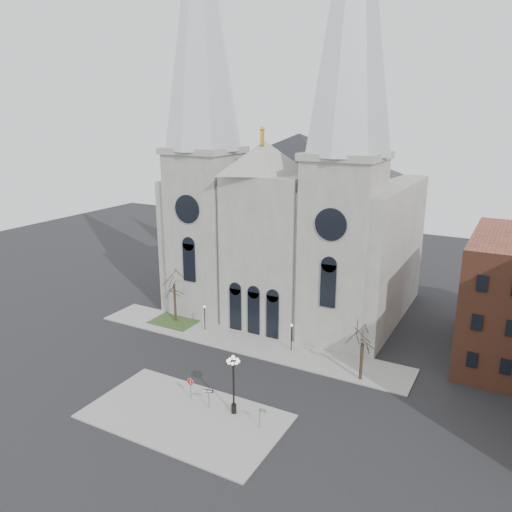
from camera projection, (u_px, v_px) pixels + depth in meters
The scene contains 13 objects.
ground at pixel (190, 384), 50.78m from camera, with size 160.00×160.00×0.00m, color black.
sidewalk_near at pixel (185, 416), 45.16m from camera, with size 18.00×10.00×0.14m, color gray.
sidewalk_far at pixel (244, 341), 60.05m from camera, with size 40.00×6.00×0.14m, color gray.
grass_patch at pixel (176, 321), 65.96m from camera, with size 6.00×5.00×0.18m, color #243F1B.
cathedral at pixel (288, 178), 65.04m from camera, with size 33.00×26.66×54.00m.
tree_left at pixel (174, 282), 64.46m from camera, with size 3.20×3.20×7.50m.
tree_right at pixel (363, 340), 50.25m from camera, with size 3.20×3.20×6.00m.
ped_lamp_left at pixel (205, 313), 62.62m from camera, with size 0.32×0.32×3.26m.
ped_lamp_right at pixel (291, 333), 57.09m from camera, with size 0.32×0.32×3.26m.
stop_sign at pixel (191, 384), 47.50m from camera, with size 0.71×0.34×2.14m.
globe_lamp at pixel (233, 377), 44.57m from camera, with size 1.65×1.65×5.79m.
one_way_sign at pixel (209, 395), 45.94m from camera, with size 0.85×0.33×2.02m.
street_name_sign at pixel (261, 416), 43.06m from camera, with size 0.63×0.10×1.98m.
Camera 1 is at (27.57, -36.55, 26.39)m, focal length 35.00 mm.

